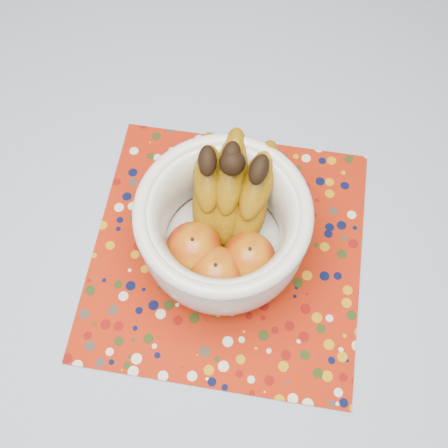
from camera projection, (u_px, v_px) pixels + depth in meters
name	position (u px, v px, depth m)	size (l,w,h in m)	color
table	(189.00, 283.00, 0.88)	(1.20, 1.20, 0.75)	brown
tablecloth	(186.00, 268.00, 0.81)	(1.32, 1.32, 0.01)	#667BAB
placemat	(227.00, 252.00, 0.81)	(0.41, 0.41, 0.00)	#981B08
fruit_bowl	(225.00, 219.00, 0.74)	(0.24, 0.26, 0.19)	silver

